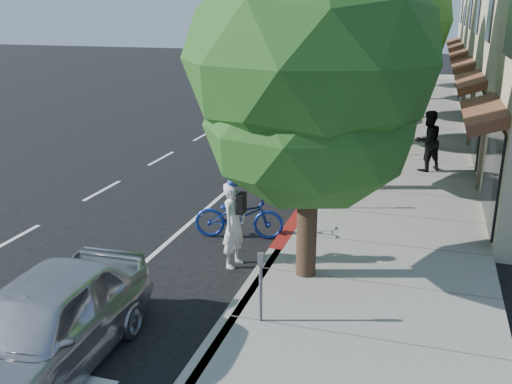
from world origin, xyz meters
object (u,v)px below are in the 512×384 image
at_px(street_tree_4, 399,17).
at_px(street_tree_1, 357,24).
at_px(street_tree_3, 390,22).
at_px(cyclist, 234,225).
at_px(street_tree_0, 312,64).
at_px(white_pickup, 322,102).
at_px(silver_suv, 293,134).
at_px(bicycle, 239,216).
at_px(near_car_a, 41,327).
at_px(dark_suv_far, 352,76).
at_px(pedestrian, 428,141).
at_px(dark_sedan, 350,109).
at_px(street_tree_5, 404,20).
at_px(street_tree_2, 377,43).

bearing_deg(street_tree_4, street_tree_1, -90.00).
xyz_separation_m(street_tree_3, cyclist, (-1.60, -17.75, -3.68)).
height_order(street_tree_0, street_tree_3, street_tree_3).
bearing_deg(white_pickup, silver_suv, -90.00).
relative_size(street_tree_4, bicycle, 3.58).
xyz_separation_m(street_tree_0, white_pickup, (-3.02, 17.78, -3.55)).
height_order(street_tree_0, near_car_a, street_tree_0).
bearing_deg(bicycle, street_tree_0, -142.16).
xyz_separation_m(dark_suv_far, pedestrian, (5.23, -20.12, 0.29)).
bearing_deg(bicycle, street_tree_1, -36.14).
height_order(street_tree_3, dark_sedan, street_tree_3).
bearing_deg(dark_suv_far, street_tree_5, 15.87).
height_order(street_tree_2, white_pickup, street_tree_2).
bearing_deg(street_tree_0, pedestrian, 76.09).
distance_m(cyclist, near_car_a, 4.63).
bearing_deg(cyclist, street_tree_1, -4.47).
bearing_deg(cyclist, street_tree_3, 5.94).
height_order(street_tree_1, pedestrian, street_tree_1).
height_order(street_tree_5, dark_sedan, street_tree_5).
bearing_deg(white_pickup, dark_sedan, -48.03).
bearing_deg(silver_suv, white_pickup, 93.28).
bearing_deg(near_car_a, street_tree_0, 51.49).
xyz_separation_m(street_tree_1, street_tree_2, (-0.00, 6.00, -0.84)).
distance_m(street_tree_3, silver_suv, 9.26).
relative_size(street_tree_1, cyclist, 4.30).
relative_size(street_tree_2, street_tree_5, 0.93).
relative_size(bicycle, dark_sedan, 0.46).
xyz_separation_m(street_tree_3, dark_sedan, (-1.40, -1.87, -3.85)).
xyz_separation_m(white_pickup, pedestrian, (5.16, -9.17, 0.40)).
xyz_separation_m(street_tree_4, bicycle, (-1.99, -22.27, -4.15)).
height_order(street_tree_0, dark_suv_far, street_tree_0).
bearing_deg(street_tree_2, street_tree_4, 90.00).
relative_size(street_tree_1, bicycle, 3.74).
distance_m(street_tree_1, street_tree_4, 18.00).
distance_m(street_tree_4, cyclist, 24.10).
bearing_deg(street_tree_4, street_tree_5, 90.00).
bearing_deg(street_tree_1, bicycle, -115.03).
bearing_deg(white_pickup, pedestrian, -63.20).
bearing_deg(dark_sedan, street_tree_0, -82.17).
xyz_separation_m(street_tree_4, pedestrian, (2.13, -15.39, -3.57)).
xyz_separation_m(dark_sedan, dark_suv_far, (-1.70, 12.60, 0.09)).
xyz_separation_m(street_tree_5, cyclist, (-1.60, -29.75, -3.54)).
xyz_separation_m(street_tree_0, street_tree_1, (0.00, 6.00, 0.53)).
height_order(street_tree_3, pedestrian, street_tree_3).
relative_size(street_tree_3, pedestrian, 3.87).
height_order(street_tree_3, cyclist, street_tree_3).
relative_size(cyclist, white_pickup, 0.36).
xyz_separation_m(street_tree_1, street_tree_5, (0.00, 24.00, -0.36)).
height_order(street_tree_4, bicycle, street_tree_4).
distance_m(street_tree_2, dark_sedan, 5.43).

